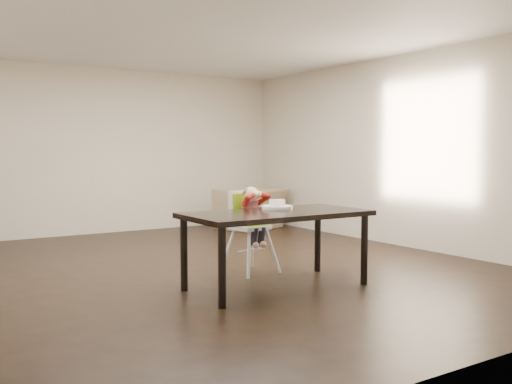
% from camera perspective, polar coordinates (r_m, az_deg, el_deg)
% --- Properties ---
extents(ground, '(7.00, 7.00, 0.00)m').
position_cam_1_polar(ground, '(6.61, -4.31, -7.61)').
color(ground, black).
rests_on(ground, ground).
extents(room_walls, '(6.02, 7.02, 2.71)m').
position_cam_1_polar(room_walls, '(6.49, -4.40, 8.65)').
color(room_walls, beige).
rests_on(room_walls, ground).
extents(dining_table, '(1.80, 0.90, 0.75)m').
position_cam_1_polar(dining_table, '(5.57, 2.05, -2.77)').
color(dining_table, black).
rests_on(dining_table, ground).
extents(high_chair, '(0.45, 0.45, 0.95)m').
position_cam_1_polar(high_chair, '(6.28, -0.71, -2.01)').
color(high_chair, white).
rests_on(high_chair, ground).
extents(plate, '(0.37, 0.37, 0.09)m').
position_cam_1_polar(plate, '(5.85, 2.17, -1.36)').
color(plate, white).
rests_on(plate, dining_table).
extents(armchair, '(1.25, 1.04, 0.93)m').
position_cam_1_polar(armchair, '(9.90, -0.46, -0.99)').
color(armchair, tan).
rests_on(armchair, ground).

